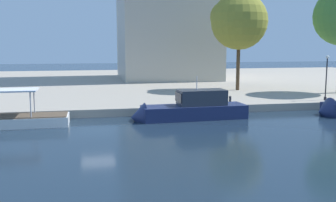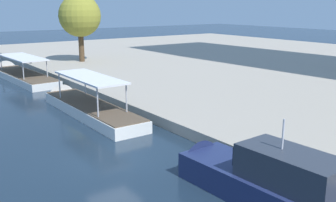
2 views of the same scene
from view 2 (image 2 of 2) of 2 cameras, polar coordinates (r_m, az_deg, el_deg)
ground_plane at (r=21.22m, az=-7.98°, el=-8.26°), size 220.00×220.00×0.00m
tour_boat_0 at (r=46.11m, az=-20.71°, el=3.31°), size 14.46×3.74×3.84m
tour_boat_1 at (r=30.18m, az=-11.89°, el=-1.08°), size 13.35×2.72×3.95m
motor_yacht_2 at (r=16.95m, az=13.87°, el=-11.91°), size 10.13×2.93×4.57m
mooring_bollard_0 at (r=52.73m, az=-19.39°, el=5.67°), size 0.31×0.31×0.81m
tree_2 at (r=52.41m, az=-12.59°, el=12.09°), size 5.37×5.37×8.55m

